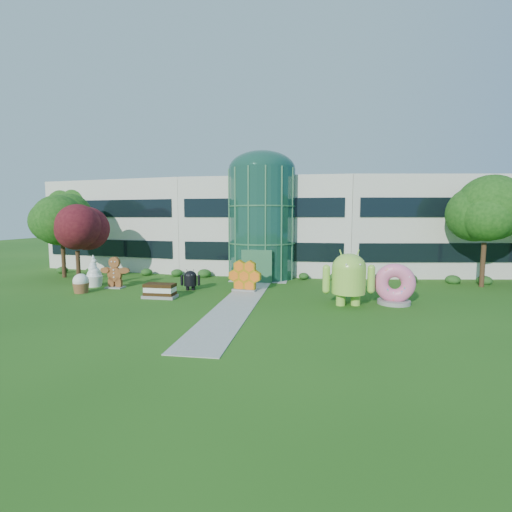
% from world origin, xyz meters
% --- Properties ---
extents(ground, '(140.00, 140.00, 0.00)m').
position_xyz_m(ground, '(0.00, 0.00, 0.00)').
color(ground, '#215114').
rests_on(ground, ground).
extents(building, '(46.00, 15.00, 9.30)m').
position_xyz_m(building, '(0.00, 18.00, 4.65)').
color(building, beige).
rests_on(building, ground).
extents(atrium, '(6.00, 6.00, 9.80)m').
position_xyz_m(atrium, '(0.00, 12.00, 4.90)').
color(atrium, '#194738').
rests_on(atrium, ground).
extents(walkway, '(2.40, 20.00, 0.04)m').
position_xyz_m(walkway, '(0.00, 2.00, 0.02)').
color(walkway, '#9E9E93').
rests_on(walkway, ground).
extents(tree_red, '(4.00, 4.00, 6.00)m').
position_xyz_m(tree_red, '(-15.50, 7.50, 3.00)').
color(tree_red, '#3F0C14').
rests_on(tree_red, ground).
extents(trees_backdrop, '(52.00, 8.00, 8.40)m').
position_xyz_m(trees_backdrop, '(0.00, 13.00, 4.20)').
color(trees_backdrop, '#144010').
rests_on(trees_backdrop, ground).
extents(android_green, '(3.74, 2.81, 3.87)m').
position_xyz_m(android_green, '(6.95, 1.96, 1.93)').
color(android_green, '#94D143').
rests_on(android_green, ground).
extents(android_black, '(1.71, 1.30, 1.76)m').
position_xyz_m(android_black, '(-4.49, 5.06, 0.88)').
color(android_black, black).
rests_on(android_black, ground).
extents(donut, '(2.70, 1.57, 2.65)m').
position_xyz_m(donut, '(9.88, 2.80, 1.33)').
color(donut, '#D85294').
rests_on(donut, ground).
extents(gingerbread, '(2.72, 1.11, 2.48)m').
position_xyz_m(gingerbread, '(-10.62, 4.98, 1.24)').
color(gingerbread, brown).
rests_on(gingerbread, ground).
extents(ice_cream_sandwich, '(2.29, 1.17, 1.01)m').
position_xyz_m(ice_cream_sandwich, '(-5.66, 2.11, 0.51)').
color(ice_cream_sandwich, black).
rests_on(ice_cream_sandwich, ground).
extents(honeycomb, '(2.80, 1.39, 2.10)m').
position_xyz_m(honeycomb, '(-0.34, 5.40, 1.05)').
color(honeycomb, orange).
rests_on(honeycomb, ground).
extents(froyo, '(1.93, 1.93, 2.53)m').
position_xyz_m(froyo, '(-12.66, 5.33, 1.26)').
color(froyo, white).
rests_on(froyo, ground).
extents(cupcake, '(1.58, 1.58, 1.43)m').
position_xyz_m(cupcake, '(-12.08, 2.81, 0.72)').
color(cupcake, white).
rests_on(cupcake, ground).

